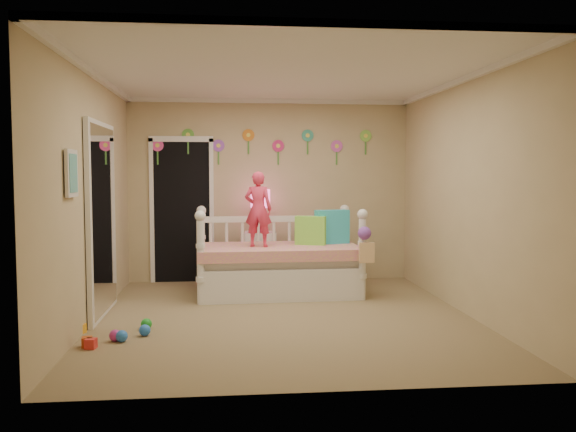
{
  "coord_description": "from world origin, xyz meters",
  "views": [
    {
      "loc": [
        -0.6,
        -6.36,
        1.55
      ],
      "look_at": [
        0.1,
        0.6,
        1.05
      ],
      "focal_mm": 37.41,
      "sensor_mm": 36.0,
      "label": 1
    }
  ],
  "objects": [
    {
      "name": "right_wall",
      "position": [
        2.0,
        0.0,
        1.3
      ],
      "size": [
        0.01,
        4.5,
        2.6
      ],
      "primitive_type": "cube",
      "color": "tan",
      "rests_on": "floor"
    },
    {
      "name": "pillow_lime",
      "position": [
        0.46,
        1.29,
        0.81
      ],
      "size": [
        0.42,
        0.26,
        0.37
      ],
      "primitive_type": "cube",
      "rotation": [
        0.0,
        0.0,
        -0.32
      ],
      "color": "#83E345",
      "rests_on": "daybed"
    },
    {
      "name": "hanging_bag",
      "position": [
        1.02,
        0.63,
        0.68
      ],
      "size": [
        0.2,
        0.16,
        0.36
      ],
      "primitive_type": null,
      "color": "beige",
      "rests_on": "daybed"
    },
    {
      "name": "floor",
      "position": [
        0.0,
        0.0,
        0.0
      ],
      "size": [
        4.0,
        4.5,
        0.01
      ],
      "primitive_type": "cube",
      "color": "#7F684C",
      "rests_on": "ground"
    },
    {
      "name": "toy_scatter",
      "position": [
        -1.75,
        -0.46,
        0.06
      ],
      "size": [
        0.91,
        1.36,
        0.11
      ],
      "primitive_type": null,
      "rotation": [
        0.0,
        0.0,
        0.09
      ],
      "color": "#996666",
      "rests_on": "floor"
    },
    {
      "name": "mirror_closet",
      "position": [
        -1.96,
        0.3,
        1.05
      ],
      "size": [
        0.07,
        1.3,
        2.1
      ],
      "primitive_type": "cube",
      "color": "white",
      "rests_on": "left_wall"
    },
    {
      "name": "nightstand",
      "position": [
        -0.15,
        1.96,
        0.37
      ],
      "size": [
        0.46,
        0.36,
        0.73
      ],
      "primitive_type": "cube",
      "rotation": [
        0.0,
        0.0,
        -0.05
      ],
      "color": "white",
      "rests_on": "floor"
    },
    {
      "name": "flower_decals",
      "position": [
        -0.09,
        2.24,
        1.94
      ],
      "size": [
        3.4,
        0.02,
        0.5
      ],
      "primitive_type": null,
      "color": "#B2668C",
      "rests_on": "back_wall"
    },
    {
      "name": "table_lamp",
      "position": [
        -0.15,
        1.96,
        1.12
      ],
      "size": [
        0.27,
        0.27,
        0.59
      ],
      "color": "#D41C84",
      "rests_on": "nightstand"
    },
    {
      "name": "back_wall",
      "position": [
        0.0,
        2.25,
        1.3
      ],
      "size": [
        4.0,
        0.01,
        2.6
      ],
      "primitive_type": "cube",
      "color": "tan",
      "rests_on": "floor"
    },
    {
      "name": "child",
      "position": [
        -0.22,
        1.14,
        1.1
      ],
      "size": [
        0.39,
        0.31,
        0.95
      ],
      "primitive_type": "imported",
      "rotation": [
        0.0,
        0.0,
        2.87
      ],
      "color": "#EB3558",
      "rests_on": "daybed"
    },
    {
      "name": "left_wall",
      "position": [
        -2.0,
        0.0,
        1.3
      ],
      "size": [
        0.01,
        4.5,
        2.6
      ],
      "primitive_type": "cube",
      "color": "tan",
      "rests_on": "floor"
    },
    {
      "name": "wall_picture",
      "position": [
        -1.97,
        -0.9,
        1.55
      ],
      "size": [
        0.05,
        0.34,
        0.42
      ],
      "primitive_type": "cube",
      "color": "white",
      "rests_on": "left_wall"
    },
    {
      "name": "pillow_turquoise",
      "position": [
        0.76,
        1.39,
        0.85
      ],
      "size": [
        0.47,
        0.26,
        0.44
      ],
      "primitive_type": "cube",
      "rotation": [
        0.0,
        0.0,
        0.26
      ],
      "color": "#2ABDD4",
      "rests_on": "daybed"
    },
    {
      "name": "closet_doorway",
      "position": [
        -1.25,
        2.23,
        1.03
      ],
      "size": [
        0.9,
        0.04,
        2.07
      ],
      "primitive_type": "cube",
      "color": "black",
      "rests_on": "back_wall"
    },
    {
      "name": "daybed",
      "position": [
        0.04,
        1.24,
        0.56
      ],
      "size": [
        2.1,
        1.18,
        1.12
      ],
      "primitive_type": null,
      "rotation": [
        0.0,
        0.0,
        0.03
      ],
      "color": "white",
      "rests_on": "floor"
    },
    {
      "name": "crown_molding",
      "position": [
        0.0,
        0.0,
        2.57
      ],
      "size": [
        4.0,
        4.5,
        0.06
      ],
      "primitive_type": null,
      "color": "white",
      "rests_on": "ceiling"
    },
    {
      "name": "ceiling",
      "position": [
        0.0,
        0.0,
        2.6
      ],
      "size": [
        4.0,
        4.5,
        0.01
      ],
      "primitive_type": "cube",
      "color": "white",
      "rests_on": "floor"
    }
  ]
}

